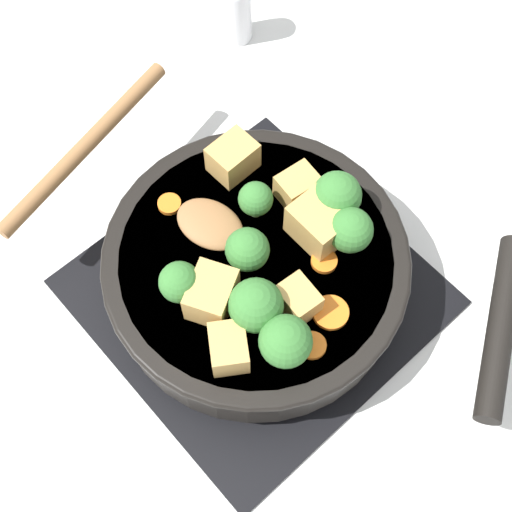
% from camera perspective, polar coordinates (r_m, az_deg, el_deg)
% --- Properties ---
extents(ground_plane, '(2.40, 2.40, 0.00)m').
position_cam_1_polar(ground_plane, '(0.73, -0.00, -2.96)').
color(ground_plane, silver).
extents(front_burner_grate, '(0.31, 0.31, 0.03)m').
position_cam_1_polar(front_burner_grate, '(0.72, -0.00, -2.59)').
color(front_burner_grate, black).
rests_on(front_burner_grate, ground_plane).
extents(skillet_pan, '(0.39, 0.35, 0.06)m').
position_cam_1_polar(skillet_pan, '(0.68, 0.21, -1.04)').
color(skillet_pan, black).
rests_on(skillet_pan, front_burner_grate).
extents(wooden_spoon, '(0.22, 0.23, 0.02)m').
position_cam_1_polar(wooden_spoon, '(0.69, -9.47, 6.12)').
color(wooden_spoon, olive).
rests_on(wooden_spoon, skillet_pan).
extents(tofu_cube_center_large, '(0.04, 0.04, 0.03)m').
position_cam_1_polar(tofu_cube_center_large, '(0.69, -1.86, 7.87)').
color(tofu_cube_center_large, tan).
rests_on(tofu_cube_center_large, skillet_pan).
extents(tofu_cube_near_handle, '(0.03, 0.04, 0.03)m').
position_cam_1_polar(tofu_cube_near_handle, '(0.67, 3.33, 5.56)').
color(tofu_cube_near_handle, tan).
rests_on(tofu_cube_near_handle, skillet_pan).
extents(tofu_cube_east_chunk, '(0.05, 0.04, 0.04)m').
position_cam_1_polar(tofu_cube_east_chunk, '(0.65, 4.98, 2.57)').
color(tofu_cube_east_chunk, tan).
rests_on(tofu_cube_east_chunk, skillet_pan).
extents(tofu_cube_west_chunk, '(0.05, 0.05, 0.03)m').
position_cam_1_polar(tofu_cube_west_chunk, '(0.60, -2.20, -7.37)').
color(tofu_cube_west_chunk, tan).
rests_on(tofu_cube_west_chunk, skillet_pan).
extents(tofu_cube_back_piece, '(0.05, 0.06, 0.04)m').
position_cam_1_polar(tofu_cube_back_piece, '(0.62, -3.57, -3.08)').
color(tofu_cube_back_piece, tan).
rests_on(tofu_cube_back_piece, skillet_pan).
extents(tofu_cube_front_piece, '(0.04, 0.03, 0.03)m').
position_cam_1_polar(tofu_cube_front_piece, '(0.62, 3.40, -3.49)').
color(tofu_cube_front_piece, tan).
rests_on(tofu_cube_front_piece, skillet_pan).
extents(broccoli_floret_near_spoon, '(0.04, 0.04, 0.05)m').
position_cam_1_polar(broccoli_floret_near_spoon, '(0.63, -0.72, 0.51)').
color(broccoli_floret_near_spoon, '#709956').
rests_on(broccoli_floret_near_spoon, skillet_pan).
extents(broccoli_floret_center_top, '(0.04, 0.04, 0.04)m').
position_cam_1_polar(broccoli_floret_center_top, '(0.62, -6.12, -2.12)').
color(broccoli_floret_center_top, '#709956').
rests_on(broccoli_floret_center_top, skillet_pan).
extents(broccoli_floret_east_rim, '(0.05, 0.05, 0.05)m').
position_cam_1_polar(broccoli_floret_east_rim, '(0.59, 2.38, -6.84)').
color(broccoli_floret_east_rim, '#709956').
rests_on(broccoli_floret_east_rim, skillet_pan).
extents(broccoli_floret_west_rim, '(0.03, 0.03, 0.04)m').
position_cam_1_polar(broccoli_floret_west_rim, '(0.65, -0.03, 4.56)').
color(broccoli_floret_west_rim, '#709956').
rests_on(broccoli_floret_west_rim, skillet_pan).
extents(broccoli_floret_north_edge, '(0.05, 0.05, 0.05)m').
position_cam_1_polar(broccoli_floret_north_edge, '(0.65, 6.49, 4.80)').
color(broccoli_floret_north_edge, '#709956').
rests_on(broccoli_floret_north_edge, skillet_pan).
extents(broccoli_floret_south_cluster, '(0.05, 0.05, 0.05)m').
position_cam_1_polar(broccoli_floret_south_cluster, '(0.60, -0.01, -3.99)').
color(broccoli_floret_south_cluster, '#709956').
rests_on(broccoli_floret_south_cluster, skillet_pan).
extents(broccoli_floret_mid_floret, '(0.04, 0.04, 0.05)m').
position_cam_1_polar(broccoli_floret_mid_floret, '(0.64, 7.54, 2.04)').
color(broccoli_floret_mid_floret, '#709956').
rests_on(broccoli_floret_mid_floret, skillet_pan).
extents(carrot_slice_orange_thin, '(0.03, 0.03, 0.01)m').
position_cam_1_polar(carrot_slice_orange_thin, '(0.63, 5.99, -4.52)').
color(carrot_slice_orange_thin, orange).
rests_on(carrot_slice_orange_thin, skillet_pan).
extents(carrot_slice_near_center, '(0.02, 0.02, 0.01)m').
position_cam_1_polar(carrot_slice_near_center, '(0.65, 5.47, -0.40)').
color(carrot_slice_near_center, orange).
rests_on(carrot_slice_near_center, skillet_pan).
extents(carrot_slice_edge_slice, '(0.02, 0.02, 0.01)m').
position_cam_1_polar(carrot_slice_edge_slice, '(0.62, 4.51, -7.15)').
color(carrot_slice_edge_slice, orange).
rests_on(carrot_slice_edge_slice, skillet_pan).
extents(carrot_slice_under_broccoli, '(0.02, 0.02, 0.01)m').
position_cam_1_polar(carrot_slice_under_broccoli, '(0.68, -6.94, 4.15)').
color(carrot_slice_under_broccoli, orange).
rests_on(carrot_slice_under_broccoli, skillet_pan).
extents(salt_shaker, '(0.04, 0.04, 0.09)m').
position_cam_1_polar(salt_shaker, '(0.89, -1.55, 19.08)').
color(salt_shaker, white).
rests_on(salt_shaker, ground_plane).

